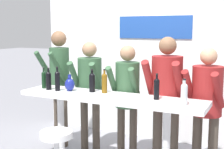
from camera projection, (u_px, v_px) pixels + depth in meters
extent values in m
cube|color=white|center=(151.00, 57.00, 5.16)|extent=(3.99, 0.10, 2.73)
cube|color=#1E479E|center=(154.00, 27.00, 5.01)|extent=(1.22, 0.02, 0.36)
cube|color=white|center=(109.00, 98.00, 3.87)|extent=(2.39, 0.52, 0.06)
cylinder|color=silver|center=(61.00, 127.00, 4.27)|extent=(0.09, 0.09, 0.96)
cylinder|color=silver|center=(166.00, 145.00, 3.61)|extent=(0.09, 0.09, 0.96)
cylinder|color=white|center=(56.00, 135.00, 3.41)|extent=(0.36, 0.36, 0.07)
cylinder|color=#473D33|center=(57.00, 118.00, 4.95)|extent=(0.10, 0.10, 0.87)
cylinder|color=#473D33|center=(65.00, 120.00, 4.86)|extent=(0.10, 0.10, 0.87)
cylinder|color=#335638|center=(60.00, 70.00, 4.79)|extent=(0.34, 0.34, 0.69)
sphere|color=brown|center=(59.00, 39.00, 4.72)|extent=(0.23, 0.23, 0.23)
cylinder|color=#335638|center=(45.00, 67.00, 4.73)|extent=(0.12, 0.40, 0.52)
cylinder|color=#335638|center=(59.00, 69.00, 4.57)|extent=(0.12, 0.40, 0.52)
cylinder|color=#473D33|center=(84.00, 125.00, 4.70)|extent=(0.11, 0.11, 0.79)
cylinder|color=#473D33|center=(96.00, 126.00, 4.63)|extent=(0.11, 0.11, 0.79)
cylinder|color=#335638|center=(90.00, 79.00, 4.56)|extent=(0.39, 0.39, 0.63)
sphere|color=#9E7556|center=(89.00, 49.00, 4.50)|extent=(0.21, 0.21, 0.21)
cylinder|color=#335638|center=(75.00, 77.00, 4.47)|extent=(0.13, 0.38, 0.48)
cylinder|color=#335638|center=(96.00, 78.00, 4.36)|extent=(0.13, 0.38, 0.48)
cylinder|color=#473D33|center=(121.00, 133.00, 4.37)|extent=(0.10, 0.10, 0.78)
cylinder|color=#473D33|center=(133.00, 135.00, 4.30)|extent=(0.10, 0.10, 0.78)
cylinder|color=#335638|center=(127.00, 85.00, 4.23)|extent=(0.34, 0.34, 0.61)
sphere|color=#9E7556|center=(128.00, 53.00, 4.17)|extent=(0.21, 0.21, 0.21)
cylinder|color=#335638|center=(113.00, 82.00, 4.15)|extent=(0.10, 0.37, 0.47)
cylinder|color=#335638|center=(135.00, 84.00, 4.03)|extent=(0.10, 0.37, 0.47)
cylinder|color=#473D33|center=(157.00, 137.00, 4.13)|extent=(0.13, 0.13, 0.83)
cylinder|color=#473D33|center=(173.00, 139.00, 4.04)|extent=(0.13, 0.13, 0.83)
cylinder|color=maroon|center=(167.00, 82.00, 3.98)|extent=(0.40, 0.40, 0.66)
sphere|color=brown|center=(168.00, 46.00, 3.91)|extent=(0.23, 0.23, 0.23)
cylinder|color=maroon|center=(149.00, 79.00, 3.91)|extent=(0.10, 0.40, 0.51)
cylinder|color=maroon|center=(178.00, 81.00, 3.75)|extent=(0.10, 0.40, 0.51)
cylinder|color=#473D33|center=(197.00, 142.00, 4.01)|extent=(0.12, 0.12, 0.77)
cylinder|color=#473D33|center=(213.00, 146.00, 3.89)|extent=(0.12, 0.12, 0.77)
cylinder|color=maroon|center=(207.00, 91.00, 3.85)|extent=(0.43, 0.43, 0.61)
sphere|color=tan|center=(209.00, 56.00, 3.78)|extent=(0.21, 0.21, 0.21)
cylinder|color=maroon|center=(189.00, 87.00, 3.82)|extent=(0.15, 0.38, 0.48)
cylinder|color=maroon|center=(218.00, 91.00, 3.62)|extent=(0.15, 0.38, 0.48)
cylinder|color=black|center=(57.00, 82.00, 4.13)|extent=(0.07, 0.07, 0.23)
sphere|color=black|center=(57.00, 74.00, 4.11)|extent=(0.07, 0.07, 0.07)
cylinder|color=black|center=(57.00, 71.00, 4.11)|extent=(0.03, 0.03, 0.08)
cylinder|color=black|center=(57.00, 67.00, 4.10)|extent=(0.03, 0.03, 0.02)
cylinder|color=black|center=(49.00, 82.00, 4.20)|extent=(0.07, 0.07, 0.21)
sphere|color=black|center=(48.00, 74.00, 4.19)|extent=(0.07, 0.07, 0.07)
cylinder|color=black|center=(48.00, 72.00, 4.18)|extent=(0.03, 0.03, 0.07)
cylinder|color=black|center=(48.00, 68.00, 4.18)|extent=(0.03, 0.03, 0.02)
cylinder|color=black|center=(157.00, 90.00, 3.62)|extent=(0.07, 0.07, 0.22)
sphere|color=black|center=(157.00, 81.00, 3.60)|extent=(0.07, 0.07, 0.07)
cylinder|color=black|center=(157.00, 78.00, 3.60)|extent=(0.03, 0.03, 0.08)
cylinder|color=black|center=(157.00, 74.00, 3.59)|extent=(0.03, 0.03, 0.02)
cylinder|color=brown|center=(104.00, 85.00, 3.99)|extent=(0.07, 0.07, 0.22)
sphere|color=brown|center=(104.00, 76.00, 3.97)|extent=(0.07, 0.07, 0.07)
cylinder|color=brown|center=(104.00, 73.00, 3.97)|extent=(0.03, 0.03, 0.08)
cylinder|color=black|center=(104.00, 70.00, 3.96)|extent=(0.03, 0.03, 0.02)
cylinder|color=black|center=(92.00, 84.00, 4.05)|extent=(0.08, 0.08, 0.21)
sphere|color=black|center=(92.00, 76.00, 4.04)|extent=(0.08, 0.08, 0.08)
cylinder|color=black|center=(92.00, 73.00, 4.03)|extent=(0.03, 0.03, 0.07)
cylinder|color=black|center=(92.00, 70.00, 4.03)|extent=(0.03, 0.03, 0.02)
cylinder|color=black|center=(44.00, 81.00, 4.31)|extent=(0.06, 0.06, 0.20)
sphere|color=black|center=(44.00, 74.00, 4.30)|extent=(0.06, 0.06, 0.06)
cylinder|color=black|center=(44.00, 71.00, 4.29)|extent=(0.02, 0.02, 0.07)
cylinder|color=black|center=(44.00, 68.00, 4.29)|extent=(0.03, 0.03, 0.01)
cylinder|color=#B7BCC1|center=(184.00, 96.00, 3.35)|extent=(0.07, 0.07, 0.20)
sphere|color=#B7BCC1|center=(184.00, 87.00, 3.34)|extent=(0.07, 0.07, 0.07)
cylinder|color=#B7BCC1|center=(184.00, 83.00, 3.33)|extent=(0.03, 0.03, 0.07)
cylinder|color=black|center=(185.00, 79.00, 3.33)|extent=(0.03, 0.03, 0.01)
ellipsoid|color=navy|center=(70.00, 85.00, 4.12)|extent=(0.13, 0.13, 0.17)
cylinder|color=navy|center=(69.00, 76.00, 4.10)|extent=(0.04, 0.04, 0.05)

